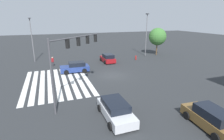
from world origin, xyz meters
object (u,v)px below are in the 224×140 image
at_px(car_0, 116,110).
at_px(car_3, 75,67).
at_px(street_light_pole_a, 146,31).
at_px(tree_corner_a, 158,37).
at_px(fire_hydrant, 136,58).
at_px(pedestrian, 53,61).
at_px(car_1, 211,119).
at_px(car_2, 108,58).
at_px(traffic_signal_mast, 72,52).
at_px(street_light_pole_b, 32,36).

bearing_deg(car_0, car_3, -175.07).
distance_m(street_light_pole_a, tree_corner_a, 3.21).
relative_size(car_0, street_light_pole_a, 0.53).
distance_m(car_0, fire_hydrant, 21.89).
bearing_deg(car_3, car_0, 96.67).
bearing_deg(pedestrian, car_3, -9.15).
xyz_separation_m(car_0, street_light_pole_a, (-21.34, 15.41, 4.61)).
xyz_separation_m(car_1, car_3, (-18.22, -7.48, -0.03)).
relative_size(pedestrian, fire_hydrant, 2.02).
distance_m(car_0, car_3, 14.40).
bearing_deg(tree_corner_a, car_2, -77.47).
height_order(traffic_signal_mast, tree_corner_a, traffic_signal_mast).
height_order(street_light_pole_a, street_light_pole_b, street_light_pole_a).
bearing_deg(car_2, fire_hydrant, -90.56).
bearing_deg(tree_corner_a, pedestrian, -83.44).
distance_m(car_2, tree_corner_a, 13.50).
relative_size(car_2, street_light_pole_b, 0.51).
height_order(car_3, street_light_pole_a, street_light_pole_a).
distance_m(car_3, street_light_pole_a, 18.58).
bearing_deg(car_3, fire_hydrant, -159.87).
relative_size(traffic_signal_mast, tree_corner_a, 1.09).
distance_m(car_1, tree_corner_a, 28.24).
bearing_deg(car_1, tree_corner_a, -21.54).
distance_m(traffic_signal_mast, car_0, 6.77).
height_order(traffic_signal_mast, street_light_pole_b, street_light_pole_b).
height_order(car_0, car_1, car_1).
relative_size(street_light_pole_a, fire_hydrant, 10.53).
height_order(traffic_signal_mast, fire_hydrant, traffic_signal_mast).
xyz_separation_m(traffic_signal_mast, pedestrian, (-14.39, -1.67, -4.11)).
bearing_deg(car_3, street_light_pole_a, -155.20).
distance_m(car_0, street_light_pole_b, 25.41).
distance_m(street_light_pole_a, street_light_pole_b, 23.12).
relative_size(car_3, pedestrian, 2.56).
bearing_deg(car_0, tree_corner_a, 139.59).
distance_m(car_2, car_3, 8.02).
bearing_deg(car_3, car_2, -146.11).
bearing_deg(street_light_pole_a, car_1, -19.87).
distance_m(car_1, street_light_pole_a, 27.20).
relative_size(pedestrian, street_light_pole_a, 0.19).
bearing_deg(street_light_pole_b, car_2, 68.08).
bearing_deg(traffic_signal_mast, street_light_pole_a, -1.97).
bearing_deg(car_2, car_3, 121.76).
height_order(car_2, pedestrian, pedestrian).
xyz_separation_m(street_light_pole_b, fire_hydrant, (5.34, 19.18, -4.47)).
height_order(car_3, pedestrian, pedestrian).
distance_m(car_1, car_3, 19.70).
xyz_separation_m(car_0, street_light_pole_b, (-23.90, -7.57, 4.17)).
bearing_deg(pedestrian, traffic_signal_mast, -38.08).
relative_size(car_3, tree_corner_a, 0.73).
height_order(car_0, street_light_pole_a, street_light_pole_a).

